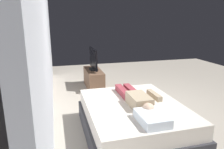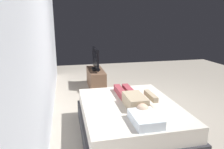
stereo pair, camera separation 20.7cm
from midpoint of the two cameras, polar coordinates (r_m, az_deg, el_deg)
ground_plane at (r=4.34m, az=6.23°, el=-10.38°), size 10.00×10.00×0.00m
back_wall at (r=4.07m, az=-18.97°, el=7.83°), size 6.40×0.10×2.80m
bed at (r=3.47m, az=4.10°, el=-12.17°), size 1.91×1.54×0.54m
pillow at (r=2.80m, az=8.62°, el=-11.58°), size 0.48×0.34×0.12m
person at (r=3.37m, az=4.93°, el=-6.39°), size 1.26×0.46×0.18m
remote at (r=3.68m, az=10.05°, el=-5.95°), size 0.15×0.04×0.02m
tv_stand at (r=5.82m, az=-5.97°, el=-1.16°), size 1.10×0.40×0.50m
tv at (r=5.70m, az=-6.12°, el=4.02°), size 0.88×0.20×0.59m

